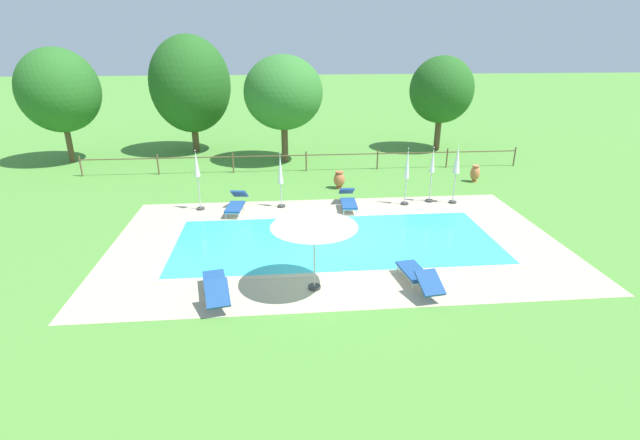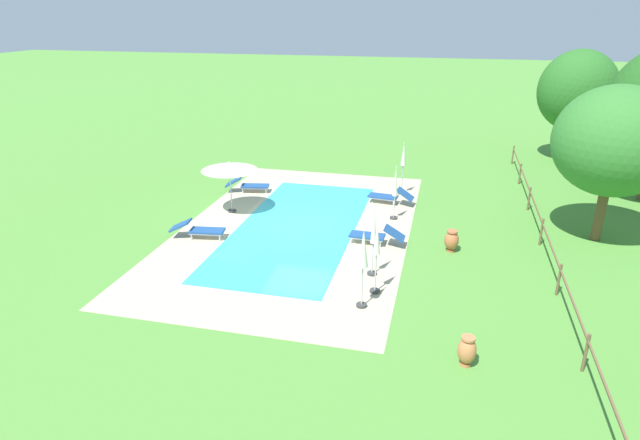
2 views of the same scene
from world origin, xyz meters
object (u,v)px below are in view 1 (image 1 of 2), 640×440
sun_lounger_north_far (348,200)px  tree_far_west (442,90)px  tree_west_mid (283,93)px  patio_umbrella_closed_row_mid_west (432,167)px  patio_umbrella_closed_row_mid_east (407,170)px  sun_lounger_north_near_steps (236,203)px  sun_lounger_north_end (215,285)px  terracotta_urn_by_tree (475,173)px  patio_umbrella_open_foreground (314,221)px  patio_umbrella_closed_row_west (281,175)px  tree_east_mid (59,91)px  sun_lounger_north_mid (418,275)px  tree_centre (190,85)px  patio_umbrella_closed_row_centre (197,171)px  patio_umbrella_closed_row_east (457,163)px  terracotta_urn_near_fence (339,179)px

sun_lounger_north_far → tree_far_west: tree_far_west is taller
tree_far_west → tree_west_mid: size_ratio=0.97×
patio_umbrella_closed_row_mid_west → patio_umbrella_closed_row_mid_east: (-1.14, -0.26, -0.03)m
sun_lounger_north_near_steps → sun_lounger_north_end: (-0.05, -6.71, -0.00)m
sun_lounger_north_far → terracotta_urn_by_tree: bearing=25.6°
patio_umbrella_open_foreground → patio_umbrella_closed_row_west: 6.96m
patio_umbrella_closed_row_mid_east → tree_east_mid: bearing=152.4°
patio_umbrella_closed_row_mid_west → tree_east_mid: tree_east_mid is taller
sun_lounger_north_near_steps → sun_lounger_north_far: sun_lounger_north_near_steps is taller
sun_lounger_north_mid → patio_umbrella_closed_row_mid_west: 7.67m
tree_centre → sun_lounger_north_near_steps: bearing=-73.6°
patio_umbrella_closed_row_centre → patio_umbrella_closed_row_east: size_ratio=0.99×
sun_lounger_north_far → tree_far_west: bearing=55.2°
sun_lounger_north_mid → patio_umbrella_closed_row_mid_west: size_ratio=0.90×
sun_lounger_north_far → patio_umbrella_closed_row_centre: 6.19m
sun_lounger_north_far → patio_umbrella_closed_row_mid_west: bearing=8.2°
patio_umbrella_open_foreground → patio_umbrella_closed_row_east: patio_umbrella_closed_row_east is taller
patio_umbrella_closed_row_centre → terracotta_urn_near_fence: (6.03, 2.36, -1.20)m
patio_umbrella_closed_row_east → tree_far_west: bearing=75.5°
patio_umbrella_closed_row_west → terracotta_urn_by_tree: (9.44, 2.81, -0.95)m
sun_lounger_north_end → tree_centre: tree_centre is taller
terracotta_urn_by_tree → patio_umbrella_closed_row_mid_west: bearing=-139.1°
sun_lounger_north_near_steps → sun_lounger_north_mid: bearing=-50.0°
patio_umbrella_closed_row_mid_east → tree_west_mid: bearing=121.8°
patio_umbrella_closed_row_mid_east → terracotta_urn_by_tree: bearing=34.8°
patio_umbrella_closed_row_mid_west → tree_west_mid: 9.94m
sun_lounger_north_near_steps → patio_umbrella_open_foreground: patio_umbrella_open_foreground is taller
patio_umbrella_open_foreground → tree_west_mid: bearing=92.0°
sun_lounger_north_near_steps → tree_west_mid: (2.13, 8.11, 3.43)m
patio_umbrella_open_foreground → patio_umbrella_closed_row_mid_east: size_ratio=0.97×
patio_umbrella_open_foreground → patio_umbrella_closed_row_east: (6.46, 6.74, -0.30)m
patio_umbrella_closed_row_centre → terracotta_urn_by_tree: (12.74, 2.80, -1.20)m
sun_lounger_north_mid → sun_lounger_north_far: 6.68m
patio_umbrella_open_foreground → terracotta_urn_near_fence: size_ratio=2.89×
sun_lounger_north_near_steps → tree_east_mid: 13.90m
sun_lounger_north_near_steps → patio_umbrella_closed_row_mid_west: size_ratio=0.88×
patio_umbrella_closed_row_east → patio_umbrella_closed_row_centre: bearing=179.2°
terracotta_urn_near_fence → tree_centre: (-7.83, 8.46, 3.57)m
patio_umbrella_closed_row_mid_west → patio_umbrella_closed_row_mid_east: 1.17m
sun_lounger_north_near_steps → tree_centre: tree_centre is taller
sun_lounger_north_end → sun_lounger_north_near_steps: bearing=89.5°
sun_lounger_north_far → tree_west_mid: (-2.41, 8.11, 3.44)m
sun_lounger_north_end → sun_lounger_north_far: bearing=55.6°
terracotta_urn_near_fence → patio_umbrella_closed_row_centre: bearing=-158.6°
terracotta_urn_by_tree → sun_lounger_north_end: bearing=-138.7°
sun_lounger_north_end → sun_lounger_north_mid: bearing=1.1°
sun_lounger_north_near_steps → patio_umbrella_closed_row_centre: patio_umbrella_closed_row_centre is taller
terracotta_urn_near_fence → tree_centre: size_ratio=0.12×
patio_umbrella_closed_row_centre → tree_far_west: 16.58m
terracotta_urn_near_fence → tree_centre: 12.07m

